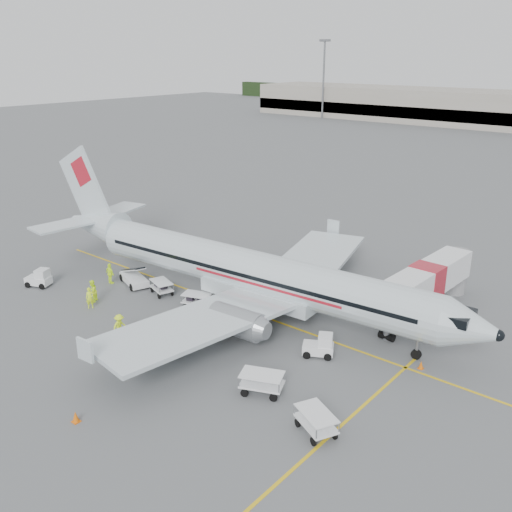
% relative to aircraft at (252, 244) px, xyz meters
% --- Properties ---
extents(ground, '(360.00, 360.00, 0.00)m').
position_rel_aircraft_xyz_m(ground, '(-0.89, -0.51, -5.37)').
color(ground, '#56595B').
extents(stripe_lead, '(44.00, 0.20, 0.01)m').
position_rel_aircraft_xyz_m(stripe_lead, '(-0.89, -0.51, -5.37)').
color(stripe_lead, yellow).
rests_on(stripe_lead, ground).
extents(stripe_cross, '(0.20, 20.00, 0.01)m').
position_rel_aircraft_xyz_m(stripe_cross, '(13.11, -8.51, -5.37)').
color(stripe_cross, yellow).
rests_on(stripe_cross, ground).
extents(terminal_west, '(110.00, 22.00, 9.00)m').
position_rel_aircraft_xyz_m(terminal_west, '(-40.89, 129.49, -0.87)').
color(terminal_west, gray).
rests_on(terminal_west, ground).
extents(mast_west, '(3.20, 1.20, 22.00)m').
position_rel_aircraft_xyz_m(mast_west, '(-70.89, 117.49, 5.63)').
color(mast_west, slate).
rests_on(mast_west, ground).
extents(aircraft, '(41.07, 33.28, 10.74)m').
position_rel_aircraft_xyz_m(aircraft, '(0.00, 0.00, 0.00)').
color(aircraft, silver).
rests_on(aircraft, ground).
extents(jet_bridge, '(3.44, 15.15, 3.95)m').
position_rel_aircraft_xyz_m(jet_bridge, '(10.63, 7.58, -3.40)').
color(jet_bridge, white).
rests_on(jet_bridge, ground).
extents(belt_loader, '(5.08, 3.25, 2.58)m').
position_rel_aircraft_xyz_m(belt_loader, '(-11.12, -2.60, -4.08)').
color(belt_loader, white).
rests_on(belt_loader, ground).
extents(tug_fore, '(2.31, 1.98, 1.55)m').
position_rel_aircraft_xyz_m(tug_fore, '(7.92, -2.75, -4.60)').
color(tug_fore, white).
rests_on(tug_fore, ground).
extents(tug_mid, '(2.33, 1.46, 1.72)m').
position_rel_aircraft_xyz_m(tug_mid, '(-0.07, -8.57, -4.51)').
color(tug_mid, white).
rests_on(tug_mid, ground).
extents(tug_aft, '(2.33, 1.91, 1.57)m').
position_rel_aircraft_xyz_m(tug_aft, '(-17.13, -8.08, -4.59)').
color(tug_aft, white).
rests_on(tug_aft, ground).
extents(cart_loaded_a, '(2.55, 2.01, 1.17)m').
position_rel_aircraft_xyz_m(cart_loaded_a, '(-3.57, -2.51, -4.79)').
color(cart_loaded_a, white).
rests_on(cart_loaded_a, ground).
extents(cart_loaded_b, '(2.49, 1.93, 1.14)m').
position_rel_aircraft_xyz_m(cart_loaded_b, '(-7.71, -2.51, -4.80)').
color(cart_loaded_b, white).
rests_on(cart_loaded_b, ground).
extents(cart_empty_a, '(2.88, 2.35, 1.30)m').
position_rel_aircraft_xyz_m(cart_empty_a, '(7.84, -8.53, -4.72)').
color(cart_empty_a, white).
rests_on(cart_empty_a, ground).
extents(cart_empty_b, '(2.81, 2.36, 1.27)m').
position_rel_aircraft_xyz_m(cart_empty_b, '(12.38, -9.61, -4.74)').
color(cart_empty_b, white).
rests_on(cart_empty_b, ground).
extents(cone_nose, '(0.34, 0.34, 0.55)m').
position_rel_aircraft_xyz_m(cone_nose, '(13.90, 0.01, -5.10)').
color(cone_nose, orange).
rests_on(cone_nose, ground).
extents(cone_port, '(0.43, 0.43, 0.70)m').
position_rel_aircraft_xyz_m(cone_port, '(-0.60, 11.06, -5.02)').
color(cone_port, orange).
rests_on(cone_port, ground).
extents(cone_stbd, '(0.41, 0.41, 0.67)m').
position_rel_aircraft_xyz_m(cone_stbd, '(1.83, -17.13, -5.03)').
color(cone_stbd, orange).
rests_on(cone_stbd, ground).
extents(crew_a, '(0.70, 0.74, 1.71)m').
position_rel_aircraft_xyz_m(crew_a, '(-9.94, -7.90, -4.52)').
color(crew_a, '#CBEE1D').
rests_on(crew_a, ground).
extents(crew_b, '(1.04, 1.12, 1.84)m').
position_rel_aircraft_xyz_m(crew_b, '(-10.78, -7.08, -4.45)').
color(crew_b, '#CBEE1D').
rests_on(crew_b, ground).
extents(crew_c, '(0.74, 1.21, 1.82)m').
position_rel_aircraft_xyz_m(crew_c, '(-4.09, -9.56, -4.46)').
color(crew_c, '#CBEE1D').
rests_on(crew_c, ground).
extents(crew_d, '(1.11, 0.53, 1.84)m').
position_rel_aircraft_xyz_m(crew_d, '(-12.84, -3.81, -4.45)').
color(crew_d, '#CBEE1D').
rests_on(crew_d, ground).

